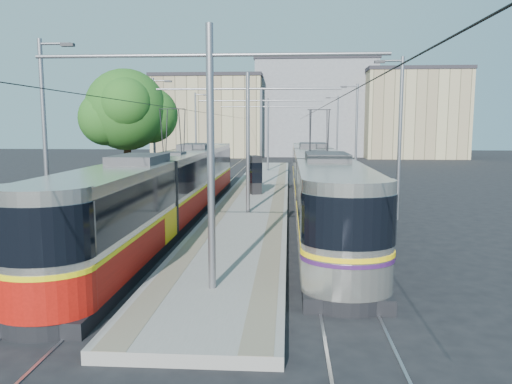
{
  "coord_description": "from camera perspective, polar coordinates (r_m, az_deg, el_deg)",
  "views": [
    {
      "loc": [
        2.05,
        -17.05,
        4.71
      ],
      "look_at": [
        0.53,
        6.09,
        1.6
      ],
      "focal_mm": 35.0,
      "sensor_mm": 36.0,
      "label": 1
    }
  ],
  "objects": [
    {
      "name": "building_left",
      "position": [
        78.0,
        -5.19,
        8.62
      ],
      "size": [
        16.32,
        12.24,
        12.15
      ],
      "color": "tan",
      "rests_on": "ground"
    },
    {
      "name": "catenary",
      "position": [
        31.28,
        -0.01,
        7.3
      ],
      "size": [
        9.2,
        70.0,
        7.0
      ],
      "color": "slate",
      "rests_on": "platform"
    },
    {
      "name": "tactile_strip_left",
      "position": [
        34.52,
        -2.1,
        0.3
      ],
      "size": [
        0.7,
        50.0,
        0.01
      ],
      "primitive_type": "cube",
      "color": "gray",
      "rests_on": "platform"
    },
    {
      "name": "platform",
      "position": [
        34.42,
        0.3,
        0.03
      ],
      "size": [
        4.0,
        50.0,
        0.3
      ],
      "primitive_type": "cube",
      "color": "gray",
      "rests_on": "ground"
    },
    {
      "name": "street_lamps",
      "position": [
        38.11,
        0.67,
        6.85
      ],
      "size": [
        15.18,
        38.22,
        8.0
      ],
      "color": "slate",
      "rests_on": "ground"
    },
    {
      "name": "building_centre",
      "position": [
        81.19,
        6.63,
        9.49
      ],
      "size": [
        18.36,
        14.28,
        14.77
      ],
      "color": "gray",
      "rests_on": "ground"
    },
    {
      "name": "tram_right",
      "position": [
        26.23,
        7.11,
        1.34
      ],
      "size": [
        2.43,
        28.44,
        5.5
      ],
      "color": "black",
      "rests_on": "ground"
    },
    {
      "name": "shelter",
      "position": [
        32.26,
        -0.18,
        2.09
      ],
      "size": [
        1.06,
        1.29,
        2.46
      ],
      "rotation": [
        0.0,
        0.0,
        0.39
      ],
      "color": "black",
      "rests_on": "platform"
    },
    {
      "name": "ground",
      "position": [
        17.81,
        -3.03,
        -7.71
      ],
      "size": [
        160.0,
        160.0,
        0.0
      ],
      "primitive_type": "plane",
      "color": "black",
      "rests_on": "ground"
    },
    {
      "name": "building_right",
      "position": [
        77.19,
        17.4,
        8.53
      ],
      "size": [
        14.28,
        10.2,
        12.73
      ],
      "color": "tan",
      "rests_on": "ground"
    },
    {
      "name": "tree",
      "position": [
        33.27,
        -13.95,
        8.92
      ],
      "size": [
        5.68,
        5.25,
        8.25
      ],
      "color": "#382314",
      "rests_on": "ground"
    },
    {
      "name": "track_arrow",
      "position": [
        15.86,
        -17.59,
        -9.99
      ],
      "size": [
        1.2,
        5.0,
        0.01
      ],
      "primitive_type": "cube",
      "color": "silver",
      "rests_on": "ground"
    },
    {
      "name": "rails",
      "position": [
        34.44,
        0.3,
        -0.2
      ],
      "size": [
        8.71,
        70.0,
        0.03
      ],
      "color": "gray",
      "rests_on": "ground"
    },
    {
      "name": "tactile_strip_right",
      "position": [
        34.34,
        2.72,
        0.26
      ],
      "size": [
        0.7,
        50.0,
        0.01
      ],
      "primitive_type": "cube",
      "color": "gray",
      "rests_on": "platform"
    },
    {
      "name": "tram_left",
      "position": [
        25.07,
        -9.31,
        0.66
      ],
      "size": [
        2.43,
        28.63,
        5.5
      ],
      "color": "black",
      "rests_on": "ground"
    }
  ]
}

